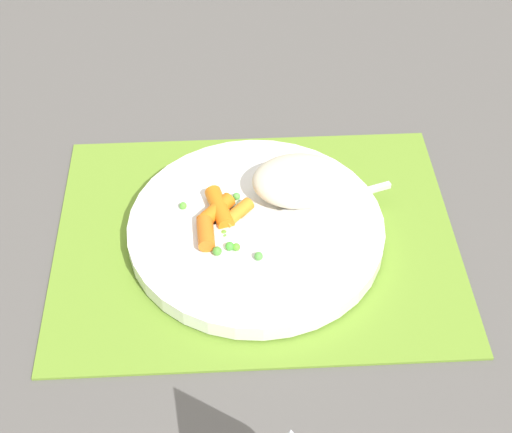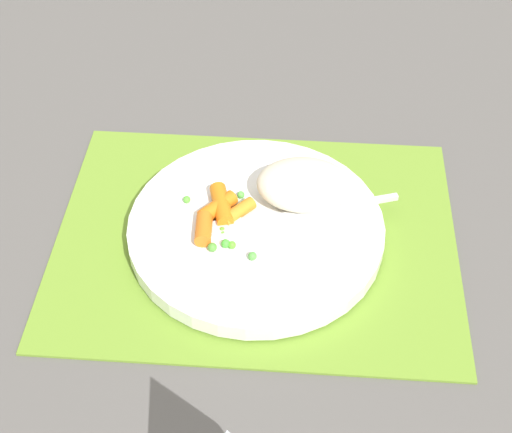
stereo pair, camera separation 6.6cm
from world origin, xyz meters
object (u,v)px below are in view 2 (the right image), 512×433
carrot_portion (220,212)px  fork (281,217)px  rice_mound (304,185)px  plate (256,229)px

carrot_portion → fork: 0.06m
carrot_portion → rice_mound: bearing=-159.1°
plate → rice_mound: size_ratio=2.67×
rice_mound → carrot_portion: size_ratio=1.23×
plate → carrot_portion: size_ratio=3.29×
plate → fork: fork is taller
rice_mound → carrot_portion: bearing=20.9°
fork → plate: bearing=17.8°
plate → fork: size_ratio=1.29×
carrot_portion → fork: size_ratio=0.39×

